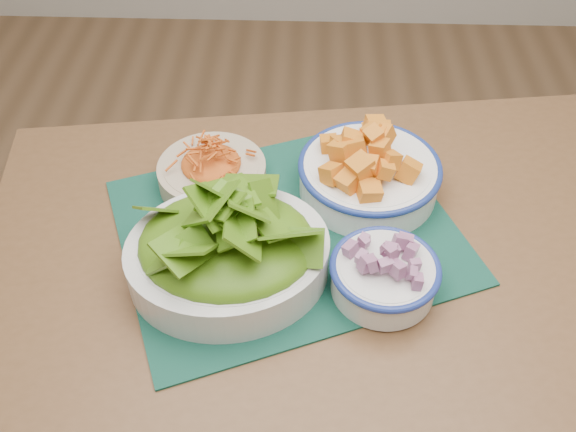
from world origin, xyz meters
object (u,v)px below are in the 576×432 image
at_px(table, 339,298).
at_px(squash_bowl, 370,165).
at_px(onion_bowl, 385,271).
at_px(carrot_bowl, 212,169).
at_px(lettuce_bowl, 227,243).
at_px(placemat, 288,230).

height_order(table, squash_bowl, squash_bowl).
relative_size(squash_bowl, onion_bowl, 1.68).
xyz_separation_m(carrot_bowl, squash_bowl, (0.26, -0.01, 0.02)).
bearing_deg(table, lettuce_bowl, -172.80).
distance_m(carrot_bowl, lettuce_bowl, 0.20).
height_order(placemat, squash_bowl, squash_bowl).
bearing_deg(carrot_bowl, table, -34.45).
distance_m(squash_bowl, onion_bowl, 0.21).
height_order(squash_bowl, onion_bowl, squash_bowl).
bearing_deg(squash_bowl, onion_bowl, -87.01).
bearing_deg(placemat, carrot_bowl, 119.98).
distance_m(carrot_bowl, onion_bowl, 0.35).
height_order(carrot_bowl, onion_bowl, onion_bowl).
bearing_deg(lettuce_bowl, table, 2.52).
xyz_separation_m(placemat, squash_bowl, (0.13, 0.10, 0.06)).
distance_m(placemat, squash_bowl, 0.17).
height_order(table, onion_bowl, onion_bowl).
bearing_deg(carrot_bowl, onion_bowl, -38.56).
xyz_separation_m(carrot_bowl, lettuce_bowl, (0.05, -0.19, 0.03)).
xyz_separation_m(squash_bowl, lettuce_bowl, (-0.21, -0.19, 0.01)).
relative_size(carrot_bowl, squash_bowl, 0.74).
bearing_deg(onion_bowl, placemat, 141.08).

